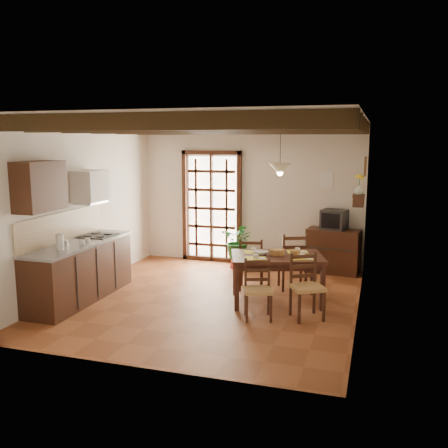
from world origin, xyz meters
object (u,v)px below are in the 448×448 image
at_px(crt_tv, 334,220).
at_px(dining_table, 277,261).
at_px(chair_near_left, 258,300).
at_px(chair_far_right, 292,271).
at_px(sideboard, 333,251).
at_px(potted_plant, 239,239).
at_px(chair_far_left, 251,273).
at_px(pendant_lamp, 280,168).
at_px(kitchen_counter, 80,270).
at_px(chair_near_right, 307,298).

bearing_deg(crt_tv, dining_table, -93.14).
relative_size(chair_near_left, chair_far_right, 0.87).
relative_size(dining_table, chair_far_right, 1.64).
distance_m(sideboard, potted_plant, 1.82).
relative_size(chair_far_right, crt_tv, 1.85).
relative_size(chair_far_left, crt_tv, 1.69).
height_order(chair_far_left, pendant_lamp, pendant_lamp).
xyz_separation_m(chair_near_left, sideboard, (0.78, 2.83, 0.15)).
xyz_separation_m(dining_table, crt_tv, (0.67, 2.04, 0.37)).
bearing_deg(chair_far_right, potted_plant, -63.53).
distance_m(chair_far_left, sideboard, 1.92).
bearing_deg(kitchen_counter, dining_table, 14.58).
xyz_separation_m(chair_near_right, sideboard, (0.13, 2.62, 0.13)).
bearing_deg(crt_tv, kitchen_counter, -127.29).
bearing_deg(chair_near_right, sideboard, 56.83).
height_order(dining_table, chair_far_right, chair_far_right).
bearing_deg(pendant_lamp, chair_near_left, -97.25).
relative_size(kitchen_counter, crt_tv, 4.30).
xyz_separation_m(chair_near_left, chair_far_right, (0.22, 1.55, 0.04)).
height_order(chair_far_right, potted_plant, potted_plant).
bearing_deg(crt_tv, chair_far_left, -114.42).
relative_size(sideboard, crt_tv, 1.87).
relative_size(dining_table, chair_far_left, 1.80).
relative_size(kitchen_counter, chair_far_right, 2.33).
distance_m(chair_near_left, chair_far_right, 1.57).
height_order(kitchen_counter, crt_tv, kitchen_counter).
relative_size(kitchen_counter, dining_table, 1.42).
distance_m(chair_near_right, potted_plant, 2.98).
bearing_deg(crt_tv, sideboard, 105.02).
distance_m(sideboard, pendant_lamp, 2.65).
distance_m(chair_far_right, crt_tv, 1.56).
height_order(chair_near_right, potted_plant, potted_plant).
xyz_separation_m(kitchen_counter, dining_table, (2.98, 0.77, 0.18)).
distance_m(kitchen_counter, pendant_lamp, 3.49).
height_order(kitchen_counter, chair_far_right, kitchen_counter).
bearing_deg(kitchen_counter, crt_tv, 37.69).
bearing_deg(chair_far_left, chair_far_right, -172.58).
relative_size(kitchen_counter, pendant_lamp, 2.66).
distance_m(kitchen_counter, chair_far_left, 2.78).
xyz_separation_m(chair_near_left, pendant_lamp, (0.11, 0.88, 1.81)).
bearing_deg(chair_far_left, dining_table, 123.68).
xyz_separation_m(chair_far_right, pendant_lamp, (-0.11, -0.68, 1.78)).
xyz_separation_m(chair_far_left, crt_tv, (1.22, 1.48, 0.74)).
relative_size(chair_far_right, sideboard, 0.99).
relative_size(dining_table, chair_near_left, 1.89).
xyz_separation_m(kitchen_counter, sideboard, (3.65, 2.83, -0.06)).
relative_size(chair_near_left, chair_near_right, 0.92).
bearing_deg(chair_near_right, crt_tv, 56.83).
distance_m(chair_near_right, chair_far_right, 1.41).
bearing_deg(dining_table, potted_plant, 103.28).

